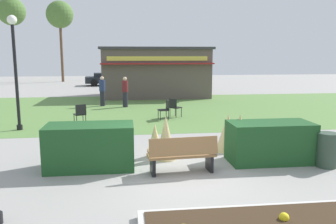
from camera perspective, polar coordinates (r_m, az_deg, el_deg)
name	(u,v)px	position (r m, az deg, el deg)	size (l,w,h in m)	color
ground_plane	(180,176)	(8.60, 2.06, -10.46)	(80.00, 80.00, 0.00)	#999691
lawn_patch	(150,109)	(18.74, -2.92, 0.50)	(36.00, 12.00, 0.01)	#5B8442
park_bench	(182,155)	(8.63, 2.36, -7.02)	(1.74, 0.66, 0.95)	olive
hedge_left	(90,147)	(9.21, -12.68, -5.56)	(2.24, 1.10, 1.16)	#1E4C23
hedge_right	(270,142)	(9.94, 16.40, -4.77)	(2.26, 1.10, 1.11)	#1E4C23
ornamental_grass_behind_left	(166,138)	(9.72, -0.36, -4.25)	(0.58, 0.58, 1.25)	#D1BC7F
ornamental_grass_behind_right	(240,136)	(10.12, 11.71, -3.84)	(0.68, 0.68, 1.27)	#D1BC7F
ornamental_grass_behind_center	(155,140)	(9.98, -2.15, -4.70)	(0.51, 0.51, 0.97)	#D1BC7F
ornamental_grass_behind_far	(228,133)	(10.71, 9.81, -3.36)	(0.74, 0.74, 1.15)	#D1BC7F
lamppost_mid	(15,59)	(14.50, -23.90, 7.94)	(0.36, 0.36, 4.37)	black
trash_bin	(327,150)	(10.02, 24.69, -5.70)	(0.52, 0.52, 0.91)	#2D4233
food_kiosk	(155,72)	(24.40, -2.12, 6.63)	(7.46, 4.63, 3.40)	#594C47
cafe_chair_west	(80,113)	(14.84, -14.24, -0.12)	(0.58, 0.58, 0.89)	black
cafe_chair_east	(165,108)	(15.60, -0.46, 0.63)	(0.50, 0.50, 0.89)	black
cafe_chair_center	(174,106)	(16.22, 1.07, 0.97)	(0.62, 0.62, 0.89)	black
person_strolling	(102,91)	(20.10, -10.76, 3.42)	(0.34, 0.34, 1.69)	#23232D
person_standing	(125,92)	(19.48, -7.07, 3.33)	(0.34, 0.34, 1.69)	#23232D
parked_car_west_slot	(108,79)	(33.39, -9.90, 5.44)	(4.35, 2.35, 1.20)	black
parked_car_center_slot	(160,78)	(33.51, -1.31, 5.59)	(4.28, 2.21, 1.20)	maroon
tree_left_bg	(60,15)	(39.20, -17.37, 14.94)	(2.80, 2.80, 8.41)	brown
tree_right_bg	(12,12)	(40.04, -24.35, 14.71)	(2.80, 2.80, 8.62)	brown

